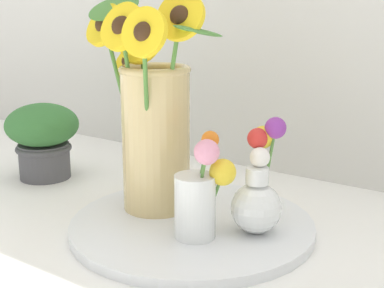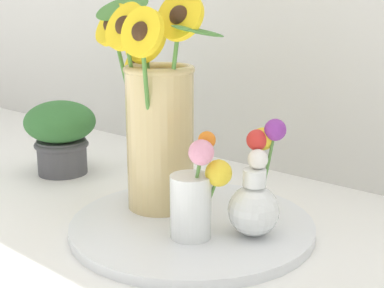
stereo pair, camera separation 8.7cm
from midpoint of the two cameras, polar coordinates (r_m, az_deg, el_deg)
The scene contains 6 objects.
ground_plane at distance 0.89m, azimuth -2.35°, elevation -10.06°, with size 6.00×6.00×0.00m, color white.
serving_tray at distance 0.91m, azimuth -2.75°, elevation -8.69°, with size 0.41×0.41×0.02m.
mason_jar_sunflowers at distance 0.93m, azimuth -6.87°, elevation 2.44°, with size 0.27×0.17×0.38m.
vase_small_center at distance 0.82m, azimuth -2.14°, elevation -5.43°, with size 0.09×0.08×0.17m.
vase_bulb_right at distance 0.85m, azimuth 4.17°, elevation -5.07°, with size 0.08×0.10×0.18m.
potted_plant at distance 1.21m, azimuth -17.62°, elevation 0.80°, with size 0.16×0.16×0.17m.
Camera 1 is at (0.46, -0.66, 0.37)m, focal length 50.00 mm.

